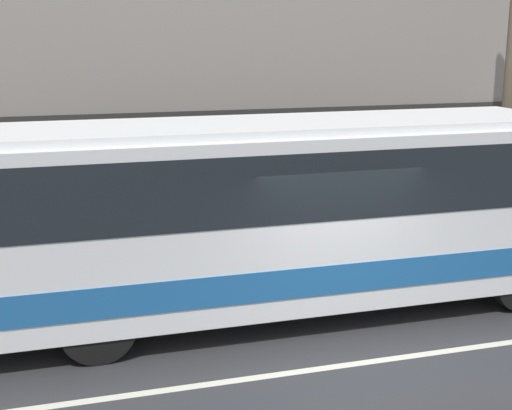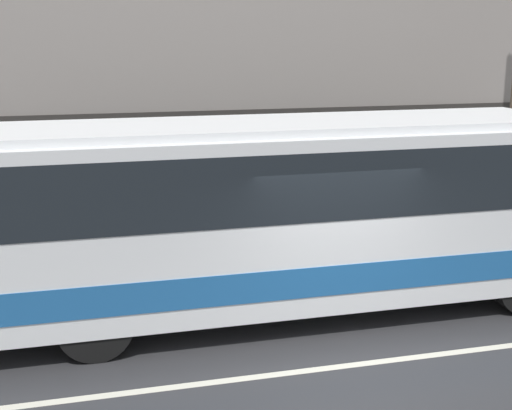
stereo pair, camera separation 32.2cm
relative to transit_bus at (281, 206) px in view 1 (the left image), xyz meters
name	(u,v)px [view 1 (the left image)]	position (x,y,z in m)	size (l,w,h in m)	color
ground_plane	(363,363)	(0.49, -2.17, -1.74)	(60.00, 60.00, 0.00)	#2D2D30
sidewalk	(254,248)	(0.49, 3.16, -1.66)	(60.00, 2.66, 0.16)	gray
lane_stripe	(363,363)	(0.49, -2.17, -1.73)	(54.00, 0.14, 0.01)	beige
transit_bus	(281,206)	(0.00, 0.00, 0.00)	(10.75, 2.54, 3.08)	white
pedestrian_waiting	(309,206)	(1.63, 2.99, -0.79)	(0.36, 0.36, 1.69)	#1E5933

